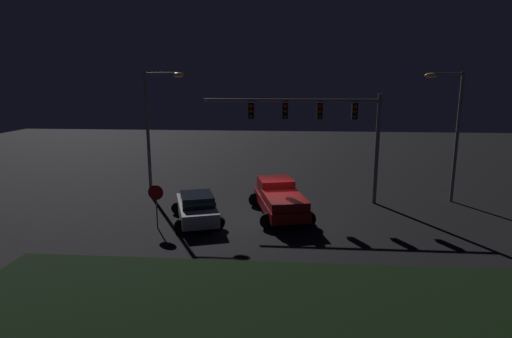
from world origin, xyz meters
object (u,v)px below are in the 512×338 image
traffic_signal_gantry (320,119)px  street_lamp_right (451,121)px  stop_sign (156,198)px  car_sedan (197,208)px  street_lamp_left (155,119)px  pickup_truck (279,197)px

traffic_signal_gantry → street_lamp_right: size_ratio=1.33×
street_lamp_right → stop_sign: bearing=-159.1°
car_sedan → street_lamp_left: 7.09m
pickup_truck → car_sedan: (-4.26, -1.45, -0.26)m
traffic_signal_gantry → stop_sign: (-8.26, -5.33, -3.47)m
car_sedan → street_lamp_right: size_ratio=0.61×
pickup_truck → street_lamp_right: (9.95, 3.41, 3.89)m
pickup_truck → traffic_signal_gantry: bearing=-54.4°
car_sedan → pickup_truck: bearing=-89.6°
street_lamp_left → stop_sign: 6.93m
pickup_truck → stop_sign: stop_sign is taller
traffic_signal_gantry → stop_sign: traffic_signal_gantry is taller
pickup_truck → car_sedan: 4.50m
street_lamp_left → street_lamp_right: size_ratio=1.01×
traffic_signal_gantry → car_sedan: bearing=-148.0°
traffic_signal_gantry → street_lamp_right: bearing=5.7°
street_lamp_left → car_sedan: bearing=-52.8°
car_sedan → traffic_signal_gantry: (6.53, 4.08, 4.29)m
pickup_truck → street_lamp_right: street_lamp_right is taller
car_sedan → traffic_signal_gantry: 8.82m
pickup_truck → stop_sign: 6.59m
car_sedan → stop_sign: stop_sign is taller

